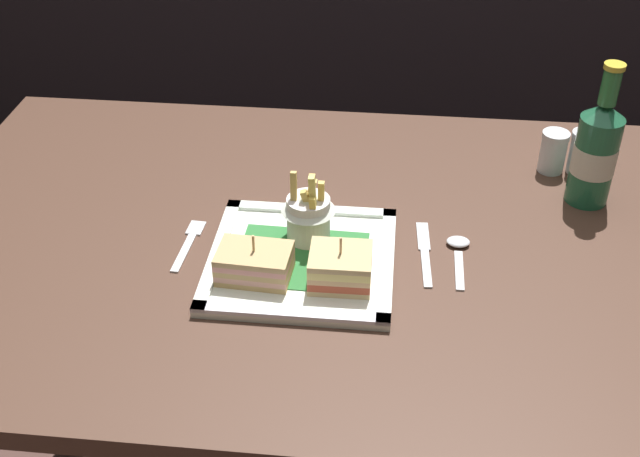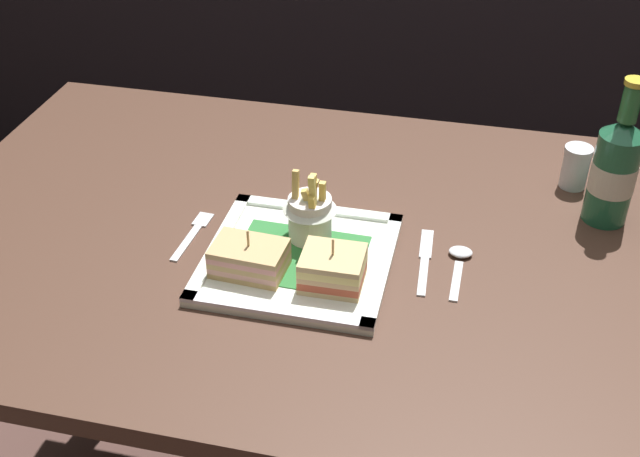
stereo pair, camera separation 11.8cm
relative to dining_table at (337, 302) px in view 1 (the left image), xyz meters
name	(u,v)px [view 1 (the left image)]	position (x,y,z in m)	size (l,w,h in m)	color
dining_table	(337,302)	(0.00, 0.00, 0.00)	(1.33, 0.83, 0.77)	#492F23
square_plate	(302,260)	(-0.05, -0.07, 0.14)	(0.27, 0.27, 0.02)	white
sandwich_half_left	(255,263)	(-0.11, -0.12, 0.16)	(0.11, 0.08, 0.07)	tan
sandwich_half_right	(340,267)	(0.01, -0.12, 0.16)	(0.09, 0.08, 0.07)	tan
fries_cup	(308,211)	(-0.04, -0.02, 0.19)	(0.08, 0.08, 0.12)	silver
beer_bottle	(596,151)	(0.39, 0.15, 0.22)	(0.07, 0.07, 0.24)	#1F603E
fork	(189,242)	(-0.22, -0.04, 0.13)	(0.03, 0.13, 0.00)	silver
knife	(425,251)	(0.13, -0.02, 0.13)	(0.02, 0.16, 0.00)	silver
spoon	(458,249)	(0.18, -0.02, 0.13)	(0.04, 0.12, 0.01)	silver
salt_shaker	(553,154)	(0.35, 0.24, 0.16)	(0.05, 0.05, 0.07)	silver
pepper_shaker	(581,155)	(0.39, 0.24, 0.16)	(0.04, 0.04, 0.08)	silver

